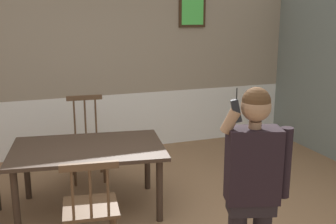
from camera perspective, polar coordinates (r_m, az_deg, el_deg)
name	(u,v)px	position (r m, az deg, el deg)	size (l,w,h in m)	color
room_back_partition	(91,70)	(6.36, -10.54, 5.67)	(6.61, 0.17, 2.64)	gray
dining_table	(88,154)	(4.55, -10.94, -5.69)	(1.74, 1.26, 0.72)	#38281E
chair_near_window	(87,141)	(5.46, -11.04, -4.01)	(0.49, 0.49, 1.07)	#513823
chair_at_table_head	(91,207)	(3.78, -10.60, -12.71)	(0.54, 0.54, 0.94)	#513823
person_figure	(253,183)	(3.11, 11.62, -9.50)	(0.53, 0.31, 1.63)	black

